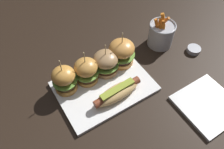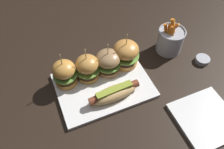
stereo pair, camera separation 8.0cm
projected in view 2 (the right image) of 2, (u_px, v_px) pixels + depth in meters
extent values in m
plane|color=black|center=(104.00, 86.00, 0.83)|extent=(3.00, 3.00, 0.00)
cube|color=white|center=(104.00, 85.00, 0.83)|extent=(0.33, 0.24, 0.01)
ellipsoid|color=#DEB069|center=(114.00, 93.00, 0.77)|extent=(0.18, 0.07, 0.04)
cylinder|color=brown|center=(114.00, 92.00, 0.77)|extent=(0.18, 0.04, 0.03)
cube|color=olive|center=(114.00, 90.00, 0.75)|extent=(0.13, 0.03, 0.01)
cylinder|color=#C9893A|center=(66.00, 80.00, 0.82)|extent=(0.08, 0.08, 0.02)
cylinder|color=#49341C|center=(65.00, 77.00, 0.80)|extent=(0.07, 0.07, 0.02)
cylinder|color=#609338|center=(65.00, 75.00, 0.79)|extent=(0.08, 0.08, 0.00)
ellipsoid|color=#C9893A|center=(64.00, 69.00, 0.77)|extent=(0.08, 0.08, 0.06)
cylinder|color=tan|center=(61.00, 61.00, 0.74)|extent=(0.00, 0.00, 0.06)
cylinder|color=#BF853C|center=(88.00, 74.00, 0.84)|extent=(0.08, 0.08, 0.02)
cylinder|color=#422717|center=(88.00, 71.00, 0.82)|extent=(0.07, 0.07, 0.02)
cylinder|color=#6B9E3D|center=(88.00, 70.00, 0.81)|extent=(0.09, 0.09, 0.00)
ellipsoid|color=#BF853C|center=(87.00, 64.00, 0.79)|extent=(0.08, 0.08, 0.06)
cylinder|color=tan|center=(86.00, 56.00, 0.76)|extent=(0.00, 0.00, 0.06)
cylinder|color=#9B764C|center=(108.00, 68.00, 0.86)|extent=(0.09, 0.09, 0.02)
cylinder|color=#492318|center=(108.00, 65.00, 0.84)|extent=(0.08, 0.08, 0.02)
cylinder|color=#609338|center=(108.00, 63.00, 0.83)|extent=(0.10, 0.10, 0.00)
ellipsoid|color=#9B764C|center=(108.00, 58.00, 0.81)|extent=(0.09, 0.09, 0.05)
cylinder|color=tan|center=(108.00, 51.00, 0.78)|extent=(0.00, 0.00, 0.06)
cylinder|color=#CC883E|center=(125.00, 61.00, 0.88)|extent=(0.09, 0.09, 0.02)
cylinder|color=#3A1F1F|center=(125.00, 57.00, 0.86)|extent=(0.09, 0.09, 0.02)
cylinder|color=#6B9E3D|center=(126.00, 55.00, 0.85)|extent=(0.10, 0.10, 0.00)
ellipsoid|color=#CC883E|center=(126.00, 50.00, 0.83)|extent=(0.10, 0.10, 0.06)
cylinder|color=tan|center=(127.00, 41.00, 0.79)|extent=(0.00, 0.00, 0.06)
cylinder|color=#A8AAB2|center=(170.00, 41.00, 0.91)|extent=(0.10, 0.10, 0.09)
torus|color=#A8AAB2|center=(173.00, 31.00, 0.87)|extent=(0.11, 0.11, 0.01)
cube|color=orange|center=(169.00, 34.00, 0.88)|extent=(0.04, 0.02, 0.06)
cube|color=orange|center=(172.00, 29.00, 0.88)|extent=(0.03, 0.05, 0.08)
cube|color=orange|center=(173.00, 30.00, 0.87)|extent=(0.03, 0.03, 0.09)
cube|color=orange|center=(173.00, 31.00, 0.87)|extent=(0.03, 0.05, 0.08)
cube|color=orange|center=(169.00, 32.00, 0.88)|extent=(0.05, 0.03, 0.06)
cube|color=orange|center=(166.00, 32.00, 0.87)|extent=(0.03, 0.03, 0.08)
cube|color=#CC6519|center=(173.00, 35.00, 0.86)|extent=(0.03, 0.02, 0.08)
cube|color=orange|center=(169.00, 34.00, 0.87)|extent=(0.03, 0.04, 0.07)
cylinder|color=#A8AAB2|center=(203.00, 60.00, 0.90)|extent=(0.06, 0.06, 0.02)
cylinder|color=beige|center=(203.00, 59.00, 0.90)|extent=(0.05, 0.05, 0.00)
cube|color=white|center=(206.00, 118.00, 0.74)|extent=(0.19, 0.19, 0.01)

